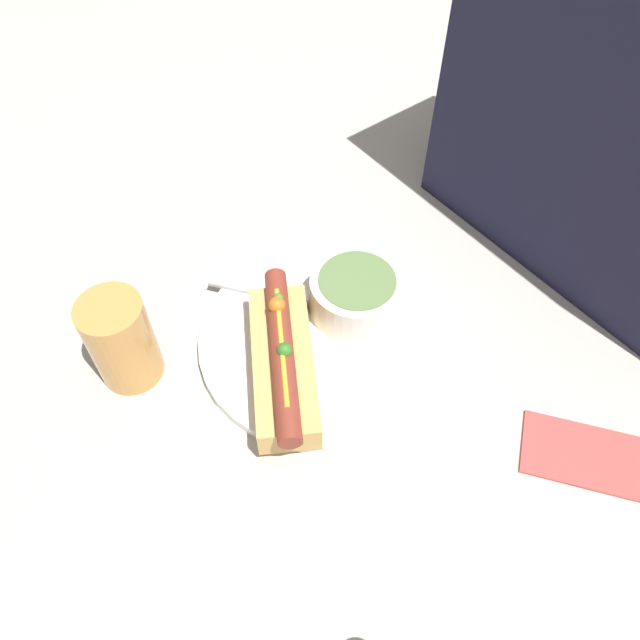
% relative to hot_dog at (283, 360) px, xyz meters
% --- Properties ---
extents(ground_plane, '(4.00, 4.00, 0.00)m').
position_rel_hot_dog_xyz_m(ground_plane, '(-0.01, 0.06, -0.04)').
color(ground_plane, '#BCB7AD').
extents(dinner_plate, '(0.25, 0.25, 0.01)m').
position_rel_hot_dog_xyz_m(dinner_plate, '(-0.01, 0.06, -0.03)').
color(dinner_plate, white).
rests_on(dinner_plate, ground_plane).
extents(hot_dog, '(0.18, 0.14, 0.06)m').
position_rel_hot_dog_xyz_m(hot_dog, '(0.00, 0.00, 0.00)').
color(hot_dog, '#DBAD60').
rests_on(hot_dog, dinner_plate).
extents(soup_bowl, '(0.10, 0.10, 0.05)m').
position_rel_hot_dog_xyz_m(soup_bowl, '(-0.02, 0.11, 0.00)').
color(soup_bowl, silver).
rests_on(soup_bowl, dinner_plate).
extents(spoon, '(0.13, 0.10, 0.01)m').
position_rel_hot_dog_xyz_m(spoon, '(-0.05, 0.07, -0.02)').
color(spoon, '#B7B7BC').
rests_on(spoon, dinner_plate).
extents(drinking_glass, '(0.06, 0.06, 0.10)m').
position_rel_hot_dog_xyz_m(drinking_glass, '(-0.10, -0.12, 0.02)').
color(drinking_glass, '#D8994C').
rests_on(drinking_glass, ground_plane).
extents(napkin, '(0.14, 0.13, 0.01)m').
position_rel_hot_dog_xyz_m(napkin, '(0.24, 0.18, -0.03)').
color(napkin, '#E04C47').
rests_on(napkin, ground_plane).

